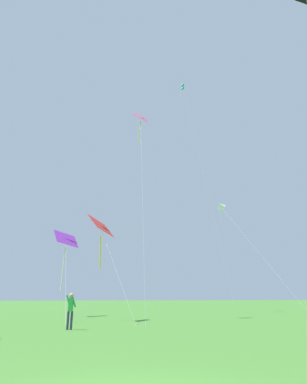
# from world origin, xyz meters

# --- Properties ---
(kite_pink_low) EXTENTS (3.30, 8.15, 17.97)m
(kite_pink_low) POSITION_xyz_m (7.52, 19.82, 16.33)
(kite_pink_low) COLOR pink
(kite_pink_low) RESTS_ON ground_plane
(kite_red_high) EXTENTS (2.23, 6.86, 7.29)m
(kite_red_high) POSITION_xyz_m (4.06, 18.49, 5.98)
(kite_red_high) COLOR red
(kite_red_high) RESTS_ON ground_plane
(kite_white_distant) EXTENTS (1.48, 12.35, 13.21)m
(kite_white_distant) POSITION_xyz_m (21.65, 28.61, 12.55)
(kite_white_distant) COLOR white
(kite_white_distant) RESTS_ON ground_plane
(kite_purple_streamer) EXTENTS (2.23, 10.37, 7.31)m
(kite_purple_streamer) POSITION_xyz_m (2.48, 24.99, 5.45)
(kite_purple_streamer) COLOR purple
(kite_purple_streamer) RESTS_ON ground_plane
(kite_teal_box) EXTENTS (2.12, 6.62, 29.84)m
(kite_teal_box) POSITION_xyz_m (17.21, 29.04, 28.21)
(kite_teal_box) COLOR teal
(kite_teal_box) RESTS_ON ground_plane
(person_in_red_shirt) EXTENTS (0.54, 0.28, 1.70)m
(person_in_red_shirt) POSITION_xyz_m (1.26, 12.44, 1.02)
(person_in_red_shirt) COLOR #2D3351
(person_in_red_shirt) RESTS_ON ground_plane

